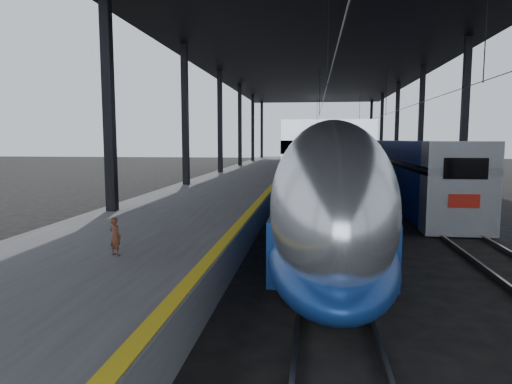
# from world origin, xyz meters

# --- Properties ---
(ground) EXTENTS (160.00, 160.00, 0.00)m
(ground) POSITION_xyz_m (0.00, 0.00, 0.00)
(ground) COLOR black
(ground) RESTS_ON ground
(platform) EXTENTS (6.00, 80.00, 1.00)m
(platform) POSITION_xyz_m (-3.50, 20.00, 0.50)
(platform) COLOR #4C4C4F
(platform) RESTS_ON ground
(yellow_strip) EXTENTS (0.30, 80.00, 0.01)m
(yellow_strip) POSITION_xyz_m (-0.70, 20.00, 1.00)
(yellow_strip) COLOR yellow
(yellow_strip) RESTS_ON platform
(rails) EXTENTS (6.52, 80.00, 0.16)m
(rails) POSITION_xyz_m (4.50, 20.00, 0.08)
(rails) COLOR slate
(rails) RESTS_ON ground
(canopy) EXTENTS (18.00, 75.00, 9.47)m
(canopy) POSITION_xyz_m (1.90, 20.00, 9.12)
(canopy) COLOR black
(canopy) RESTS_ON ground
(tgv_train) EXTENTS (2.94, 65.20, 4.22)m
(tgv_train) POSITION_xyz_m (2.00, 27.43, 1.97)
(tgv_train) COLOR silver
(tgv_train) RESTS_ON ground
(second_train) EXTENTS (2.58, 56.05, 3.56)m
(second_train) POSITION_xyz_m (7.00, 33.53, 1.80)
(second_train) COLOR navy
(second_train) RESTS_ON ground
(child) EXTENTS (0.38, 0.32, 0.88)m
(child) POSITION_xyz_m (-2.88, -1.25, 1.44)
(child) COLOR #542C1C
(child) RESTS_ON platform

